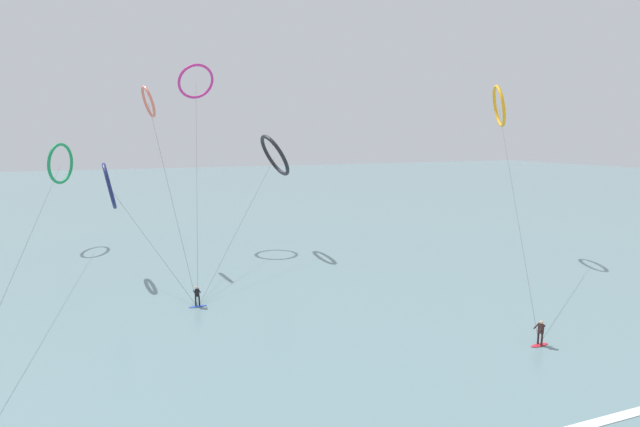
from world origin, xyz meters
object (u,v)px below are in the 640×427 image
at_px(kite_coral, 148,102).
at_px(surfer_crimson, 540,335).
at_px(kite_emerald, 61,164).
at_px(kite_navy, 109,186).
at_px(kite_magenta, 196,82).
at_px(surfer_cobalt, 197,298).
at_px(kite_amber, 499,106).
at_px(kite_charcoal, 275,156).

bearing_deg(kite_coral, surfer_crimson, -155.06).
bearing_deg(kite_emerald, kite_coral, 63.80).
bearing_deg(kite_navy, surfer_crimson, -139.63).
relative_size(kite_magenta, kite_coral, 1.37).
height_order(surfer_crimson, surfer_cobalt, same).
height_order(kite_amber, kite_coral, kite_amber).
distance_m(kite_magenta, kite_charcoal, 14.18).
distance_m(kite_emerald, kite_charcoal, 26.55).
distance_m(surfer_crimson, kite_coral, 41.20).
distance_m(kite_emerald, kite_navy, 17.38).
xyz_separation_m(kite_emerald, kite_coral, (10.36, -11.81, 6.78)).
bearing_deg(surfer_crimson, surfer_cobalt, 51.76).
relative_size(kite_emerald, kite_coral, 2.85).
bearing_deg(kite_amber, kite_coral, 107.24).
bearing_deg(surfer_cobalt, kite_magenta, 97.74).
relative_size(surfer_cobalt, kite_amber, 0.07).
relative_size(kite_emerald, kite_charcoal, 2.86).
bearing_deg(kite_navy, kite_magenta, -42.92).
distance_m(surfer_cobalt, kite_navy, 15.27).
height_order(surfer_cobalt, kite_charcoal, kite_charcoal).
bearing_deg(surfer_cobalt, kite_emerald, 130.83).
distance_m(kite_emerald, kite_amber, 52.56).
height_order(surfer_crimson, kite_navy, kite_navy).
xyz_separation_m(surfer_crimson, kite_amber, (14.56, 20.43, 16.10)).
distance_m(surfer_crimson, surfer_cobalt, 24.92).
relative_size(surfer_cobalt, kite_coral, 0.09).
xyz_separation_m(surfer_crimson, kite_charcoal, (-8.85, 30.83, 10.52)).
height_order(surfer_crimson, kite_magenta, kite_magenta).
height_order(surfer_crimson, kite_amber, kite_amber).
relative_size(kite_emerald, kite_magenta, 2.08).
relative_size(surfer_cobalt, kite_magenta, 0.07).
bearing_deg(kite_amber, kite_navy, 114.47).
bearing_deg(surfer_crimson, kite_coral, 35.07).
xyz_separation_m(surfer_cobalt, kite_coral, (-2.49, 15.53, 16.22)).
distance_m(surfer_crimson, kite_amber, 29.81).
relative_size(surfer_cobalt, kite_navy, 0.13).
distance_m(kite_navy, kite_coral, 10.05).
xyz_separation_m(kite_emerald, kite_charcoal, (23.88, -11.54, 1.08)).
bearing_deg(surfer_cobalt, kite_coral, 114.76).
bearing_deg(kite_magenta, kite_emerald, -31.27).
distance_m(surfer_crimson, kite_emerald, 54.36).
distance_m(surfer_cobalt, kite_magenta, 30.78).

